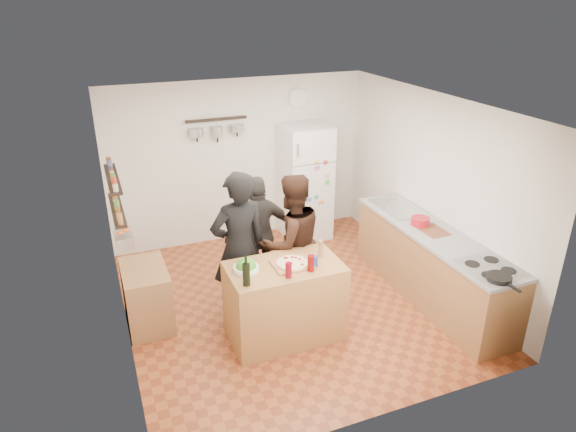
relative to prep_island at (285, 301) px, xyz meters
name	(u,v)px	position (x,y,z in m)	size (l,w,h in m)	color
room_shell	(279,200)	(0.33, 1.02, 0.79)	(4.20, 4.20, 4.20)	brown
prep_island	(285,301)	(0.00, 0.00, 0.00)	(1.25, 0.72, 0.91)	#A2693B
pizza_board	(292,265)	(0.08, -0.02, 0.47)	(0.42, 0.34, 0.02)	#966136
pizza	(292,263)	(0.08, -0.02, 0.48)	(0.34, 0.34, 0.02)	beige
salad_bowl	(246,269)	(-0.42, 0.05, 0.48)	(0.27, 0.27, 0.05)	white
wine_bottle	(246,274)	(-0.50, -0.22, 0.57)	(0.08, 0.08, 0.24)	black
wine_glass_near	(289,270)	(-0.05, -0.24, 0.54)	(0.07, 0.07, 0.17)	#630811
wine_glass_far	(311,263)	(0.22, -0.20, 0.54)	(0.07, 0.07, 0.18)	#5C0708
pepper_mill	(320,250)	(0.45, 0.05, 0.54)	(0.05, 0.05, 0.17)	#8E5B3B
salt_canister	(315,261)	(0.30, -0.12, 0.51)	(0.07, 0.07, 0.12)	navy
person_left	(239,248)	(-0.35, 0.56, 0.47)	(0.68, 0.44, 1.86)	black
person_center	(291,243)	(0.31, 0.57, 0.41)	(0.84, 0.66, 1.73)	black
person_back	(259,234)	(0.09, 1.13, 0.32)	(0.91, 0.38, 1.55)	#292624
counter_run	(431,266)	(2.03, 0.08, -0.01)	(0.63, 2.63, 0.90)	#9E7042
stove_top	(490,268)	(2.03, -0.87, 0.46)	(0.60, 0.62, 0.02)	white
skillet	(499,278)	(1.93, -1.11, 0.49)	(0.26, 0.26, 0.05)	black
sink	(397,208)	(2.03, 0.93, 0.46)	(0.50, 0.80, 0.03)	silver
cutting_board	(433,231)	(2.03, 0.13, 0.46)	(0.30, 0.40, 0.02)	brown
red_bowl	(420,221)	(1.98, 0.34, 0.51)	(0.23, 0.23, 0.10)	#AB1320
fridge	(305,182)	(1.28, 2.38, 0.45)	(0.70, 0.68, 1.80)	white
wall_clock	(298,98)	(1.28, 2.71, 1.69)	(0.30, 0.30, 0.03)	silver
spice_shelf_lower	(117,209)	(-1.60, 0.83, 1.04)	(0.12, 1.00, 0.03)	black
spice_shelf_upper	(113,179)	(-1.60, 0.83, 1.40)	(0.12, 1.00, 0.03)	black
produce_basket	(124,238)	(-1.57, 0.83, 0.69)	(0.18, 0.35, 0.14)	silver
side_table	(147,296)	(-1.41, 0.83, -0.09)	(0.50, 0.80, 0.73)	olive
pot_rack	(216,119)	(-0.02, 2.63, 1.49)	(0.90, 0.04, 0.04)	black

